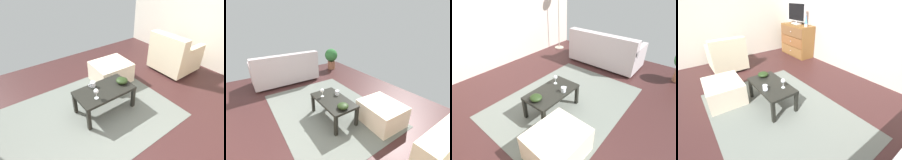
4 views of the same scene
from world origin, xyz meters
The scene contains 9 objects.
ground_plane centered at (0.00, 0.00, -0.03)m, with size 5.97×4.61×0.05m, color #381E1D.
wall_accent_rear centered at (0.00, 2.06, 1.30)m, with size 5.97×0.12×2.61m, color beige.
area_rug centered at (0.20, -0.20, 0.00)m, with size 2.60×1.90×0.01m, color #5F655E.
coffee_table centered at (-0.10, -0.16, 0.34)m, with size 0.86×0.48×0.39m.
wine_glass centered at (0.10, -0.06, 0.51)m, with size 0.07×0.07×0.16m.
mug centered at (0.01, -0.32, 0.44)m, with size 0.11×0.08×0.08m.
bowl_decorative centered at (-0.42, -0.14, 0.43)m, with size 0.18×0.18×0.08m, color black.
couch_large centered at (2.08, 0.04, 0.33)m, with size 0.85×1.72×0.85m.
ottoman centered at (-0.68, -0.79, 0.19)m, with size 0.70×0.60×0.38m, color beige.
Camera 3 is at (-1.68, -1.72, 1.95)m, focal length 27.05 mm.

